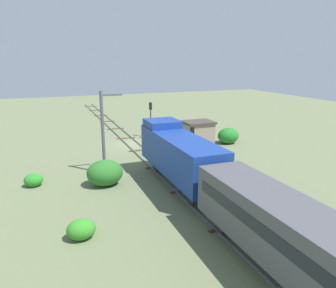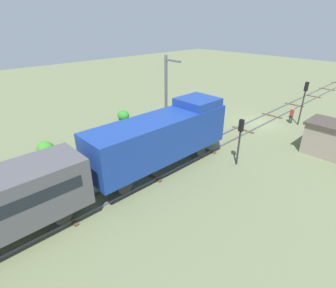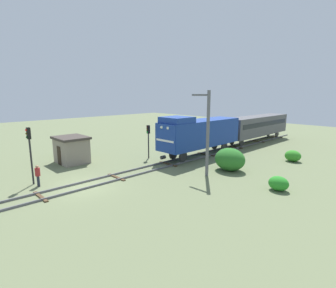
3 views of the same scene
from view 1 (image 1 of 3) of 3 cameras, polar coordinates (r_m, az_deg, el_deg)
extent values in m
plane|color=#66704C|center=(39.54, -6.24, -0.02)|extent=(111.29, 111.29, 0.00)
cube|color=#595960|center=(39.70, -5.24, 0.18)|extent=(0.10, 74.19, 0.16)
cube|color=#595960|center=(39.34, -7.25, -0.01)|extent=(0.10, 74.19, 0.16)
cube|color=#4C3823|center=(72.35, -13.34, 6.41)|extent=(2.40, 0.24, 0.09)
cube|color=#4C3823|center=(66.29, -12.57, 5.72)|extent=(2.40, 0.24, 0.09)
cube|color=#4C3823|center=(60.26, -11.64, 4.90)|extent=(2.40, 0.24, 0.09)
cube|color=#4C3823|center=(54.26, -10.52, 3.89)|extent=(2.40, 0.24, 0.09)
cube|color=#4C3823|center=(48.31, -9.12, 2.63)|extent=(2.40, 0.24, 0.09)
cube|color=#4C3823|center=(42.43, -7.33, 1.02)|extent=(2.40, 0.24, 0.09)
cube|color=#4C3823|center=(36.65, -4.98, -1.10)|extent=(2.40, 0.24, 0.09)
cube|color=#4C3823|center=(31.02, -1.75, -4.01)|extent=(2.40, 0.24, 0.09)
cube|color=#4C3823|center=(25.64, 2.92, -8.14)|extent=(2.40, 0.24, 0.09)
cube|color=#4C3823|center=(20.72, 10.11, -14.23)|extent=(2.40, 0.24, 0.09)
cube|color=navy|center=(25.66, 2.03, -1.79)|extent=(2.90, 11.00, 2.90)
cube|color=navy|center=(28.77, -1.00, 3.61)|extent=(2.75, 2.80, 0.60)
cube|color=navy|center=(30.66, -2.05, 0.96)|extent=(2.84, 0.10, 2.84)
cube|color=white|center=(30.75, -2.07, 0.61)|extent=(2.46, 0.06, 0.20)
sphere|color=white|center=(30.61, -1.31, 3.05)|extent=(0.28, 0.28, 0.28)
sphere|color=white|center=(30.32, -2.91, 2.92)|extent=(0.28, 0.28, 0.28)
cylinder|color=#262628|center=(31.42, -2.20, -2.20)|extent=(0.36, 0.50, 0.36)
cylinder|color=#262628|center=(29.78, 0.47, -3.46)|extent=(0.18, 1.10, 1.10)
cylinder|color=#262628|center=(29.31, -2.16, -3.77)|extent=(0.18, 1.10, 1.10)
cylinder|color=#262628|center=(23.51, 7.21, -8.68)|extent=(0.18, 1.10, 1.10)
cylinder|color=#262628|center=(22.90, 3.99, -9.24)|extent=(0.18, 1.10, 1.10)
cube|color=#4C4C51|center=(15.54, 22.13, -15.43)|extent=(2.80, 14.00, 2.70)
cube|color=black|center=(15.38, 22.26, -14.29)|extent=(2.84, 12.88, 0.64)
cylinder|color=#262628|center=(20.46, 12.64, -12.88)|extent=(0.16, 0.96, 0.96)
cylinder|color=#262628|center=(19.76, 9.05, -13.73)|extent=(0.16, 0.96, 0.96)
cylinder|color=#262628|center=(42.31, -3.03, 4.17)|extent=(0.14, 0.14, 4.55)
cube|color=black|center=(42.02, -3.07, 6.62)|extent=(0.32, 0.24, 0.90)
sphere|color=red|center=(42.11, -3.13, 7.01)|extent=(0.16, 0.16, 0.16)
sphere|color=#3C3306|center=(42.15, -3.13, 6.63)|extent=(0.16, 0.16, 0.16)
sphere|color=black|center=(42.19, -3.12, 6.25)|extent=(0.16, 0.16, 0.16)
cylinder|color=#262628|center=(31.52, 4.21, -0.32)|extent=(0.14, 0.14, 3.69)
cube|color=black|center=(31.19, 4.26, 2.15)|extent=(0.32, 0.24, 0.90)
sphere|color=#390606|center=(31.26, 4.16, 2.69)|extent=(0.16, 0.16, 0.16)
sphere|color=#3C3306|center=(31.32, 4.15, 2.19)|extent=(0.16, 0.16, 0.16)
sphere|color=green|center=(31.38, 4.14, 1.69)|extent=(0.16, 0.16, 0.16)
cylinder|color=#262B38|center=(42.36, -3.85, 1.62)|extent=(0.15, 0.15, 0.85)
cylinder|color=#262B38|center=(42.31, -4.10, 1.60)|extent=(0.15, 0.15, 0.85)
cylinder|color=maroon|center=(42.17, -3.99, 2.58)|extent=(0.38, 0.38, 0.62)
sphere|color=tan|center=(42.09, -4.00, 3.15)|extent=(0.23, 0.23, 0.23)
cylinder|color=#595960|center=(28.95, -11.27, 1.83)|extent=(0.28, 0.28, 7.37)
cube|color=#595960|center=(28.58, -9.81, 8.42)|extent=(1.80, 0.16, 0.16)
cube|color=gray|center=(39.47, 5.28, 1.84)|extent=(3.20, 2.60, 2.50)
cube|color=#3F3833|center=(39.19, 5.32, 3.80)|extent=(3.50, 2.90, 0.24)
cube|color=#2D2319|center=(40.69, 4.44, 1.82)|extent=(0.80, 0.06, 1.90)
ellipsoid|color=#338A26|center=(19.79, -14.88, -14.17)|extent=(1.64, 1.34, 1.19)
ellipsoid|color=#288826|center=(28.50, -22.38, -5.83)|extent=(1.48, 1.21, 1.07)
ellipsoid|color=#2A6E26|center=(26.92, -10.93, -4.96)|extent=(2.91, 2.38, 2.12)
ellipsoid|color=#207526|center=(40.08, 10.45, 1.43)|extent=(2.63, 2.15, 1.91)
camera|label=2|loc=(25.03, 42.80, 11.45)|focal=28.00mm
camera|label=3|loc=(46.54, -32.46, 8.91)|focal=28.00mm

